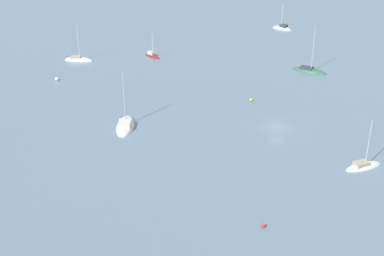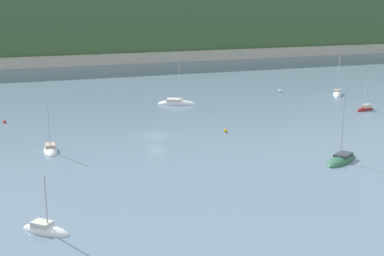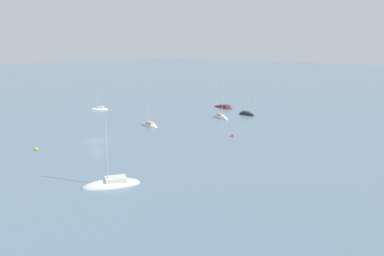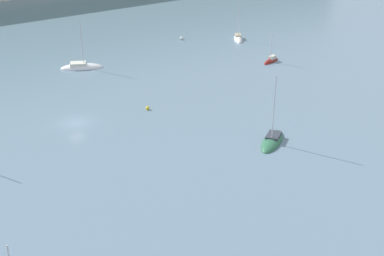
% 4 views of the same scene
% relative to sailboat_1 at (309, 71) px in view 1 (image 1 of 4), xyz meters
% --- Properties ---
extents(ground_plane, '(600.00, 600.00, 0.00)m').
position_rel_sailboat_1_xyz_m(ground_plane, '(-20.39, 22.16, -0.08)').
color(ground_plane, slate).
extents(sailboat_1, '(7.92, 6.37, 10.98)m').
position_rel_sailboat_1_xyz_m(sailboat_1, '(0.00, 0.00, 0.00)').
color(sailboat_1, '#2D6647').
rests_on(sailboat_1, ground_plane).
extents(sailboat_2, '(8.75, 6.37, 10.45)m').
position_rel_sailboat_1_xyz_m(sailboat_2, '(-8.85, 45.42, 0.01)').
color(sailboat_2, silver).
rests_on(sailboat_2, ground_plane).
extents(sailboat_3, '(2.31, 6.17, 8.32)m').
position_rel_sailboat_1_xyz_m(sailboat_3, '(-37.35, 18.55, 0.02)').
color(sailboat_3, silver).
rests_on(sailboat_3, ground_plane).
extents(sailboat_5, '(5.84, 4.10, 7.60)m').
position_rel_sailboat_1_xyz_m(sailboat_5, '(31.36, -14.69, 0.05)').
color(sailboat_5, silver).
rests_on(sailboat_5, ground_plane).
extents(sailboat_6, '(5.15, 6.50, 9.63)m').
position_rel_sailboat_1_xyz_m(sailboat_6, '(29.30, 43.21, 0.02)').
color(sailboat_6, white).
rests_on(sailboat_6, ground_plane).
extents(sailboat_7, '(5.10, 2.66, 6.61)m').
position_rel_sailboat_1_xyz_m(sailboat_7, '(24.51, 26.86, 0.05)').
color(sailboat_7, maroon).
rests_on(sailboat_7, ground_plane).
extents(mooring_buoy_0, '(0.59, 0.59, 0.59)m').
position_rel_sailboat_1_xyz_m(mooring_buoy_0, '(-8.70, 20.17, 0.21)').
color(mooring_buoy_0, yellow).
rests_on(mooring_buoy_0, ground_plane).
extents(mooring_buoy_1, '(0.76, 0.76, 0.76)m').
position_rel_sailboat_1_xyz_m(mooring_buoy_1, '(18.53, 50.69, 0.30)').
color(mooring_buoy_1, white).
rests_on(mooring_buoy_1, ground_plane).
extents(mooring_buoy_2, '(0.53, 0.53, 0.53)m').
position_rel_sailboat_1_xyz_m(mooring_buoy_2, '(-43.33, 39.84, 0.19)').
color(mooring_buoy_2, red).
rests_on(mooring_buoy_2, ground_plane).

